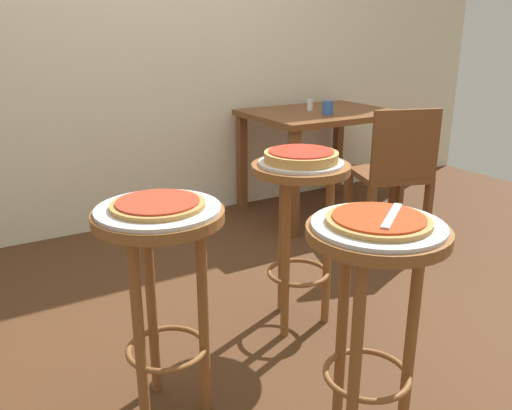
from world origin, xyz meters
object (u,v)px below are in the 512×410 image
(stool_leftside, at_px, (300,207))
(serving_plate_middle, at_px, (158,209))
(cup_near_edge, at_px, (328,108))
(pizza_server_knife, at_px, (392,215))
(condiment_shaker, at_px, (310,105))
(dining_table, at_px, (320,127))
(pizza_leftside, at_px, (301,156))
(pizza_middle, at_px, (158,204))
(serving_plate_leftside, at_px, (301,163))
(pizza_foreground, at_px, (379,220))
(wooden_chair, at_px, (394,171))
(stool_foreground, at_px, (373,287))
(stool_middle, at_px, (162,266))
(serving_plate_foreground, at_px, (378,225))

(stool_leftside, bearing_deg, serving_plate_middle, -160.68)
(cup_near_edge, height_order, pizza_server_knife, cup_near_edge)
(condiment_shaker, height_order, pizza_server_knife, condiment_shaker)
(serving_plate_middle, height_order, dining_table, serving_plate_middle)
(pizza_leftside, bearing_deg, pizza_middle, -160.68)
(serving_plate_middle, relative_size, serving_plate_leftside, 1.10)
(pizza_foreground, distance_m, pizza_leftside, 0.75)
(wooden_chair, bearing_deg, cup_near_edge, 94.10)
(pizza_leftside, height_order, condiment_shaker, condiment_shaker)
(pizza_foreground, distance_m, pizza_middle, 0.67)
(dining_table, height_order, pizza_server_knife, pizza_server_knife)
(stool_foreground, bearing_deg, stool_middle, 136.76)
(cup_near_edge, bearing_deg, pizza_foreground, -124.31)
(serving_plate_foreground, xyz_separation_m, stool_leftside, (0.24, 0.71, -0.19))
(serving_plate_foreground, height_order, dining_table, serving_plate_foreground)
(serving_plate_middle, distance_m, pizza_leftside, 0.77)
(stool_foreground, xyz_separation_m, pizza_leftside, (0.24, 0.71, 0.22))
(pizza_foreground, distance_m, condiment_shaker, 2.30)
(serving_plate_middle, xyz_separation_m, pizza_server_knife, (0.52, -0.48, 0.03))
(stool_leftside, relative_size, pizza_leftside, 2.41)
(condiment_shaker, bearing_deg, pizza_leftside, -127.68)
(serving_plate_middle, distance_m, cup_near_edge, 2.14)
(cup_near_edge, bearing_deg, stool_middle, -142.22)
(pizza_middle, distance_m, condiment_shaker, 2.26)
(stool_foreground, height_order, cup_near_edge, cup_near_edge)
(serving_plate_leftside, bearing_deg, stool_leftside, 0.00)
(cup_near_edge, bearing_deg, dining_table, 70.01)
(pizza_foreground, relative_size, stool_leftside, 0.41)
(serving_plate_foreground, distance_m, serving_plate_leftside, 0.75)
(pizza_server_knife, bearing_deg, pizza_middle, 101.56)
(pizza_leftside, relative_size, pizza_server_knife, 1.40)
(pizza_foreground, bearing_deg, stool_foreground, 90.00)
(serving_plate_foreground, bearing_deg, pizza_middle, 136.76)
(stool_middle, xyz_separation_m, stool_leftside, (0.72, 0.25, 0.00))
(stool_middle, height_order, wooden_chair, wooden_chair)
(cup_near_edge, xyz_separation_m, wooden_chair, (0.04, -0.60, -0.31))
(serving_plate_middle, bearing_deg, pizza_server_knife, -42.75)
(pizza_middle, height_order, cup_near_edge, cup_near_edge)
(stool_foreground, distance_m, wooden_chair, 1.71)
(cup_near_edge, bearing_deg, serving_plate_middle, -142.22)
(serving_plate_foreground, distance_m, stool_middle, 0.69)
(pizza_middle, height_order, condiment_shaker, condiment_shaker)
(stool_middle, height_order, pizza_middle, pizza_middle)
(serving_plate_foreground, xyz_separation_m, pizza_middle, (-0.49, 0.46, 0.02))
(stool_foreground, xyz_separation_m, serving_plate_foreground, (0.00, -0.00, 0.19))
(condiment_shaker, bearing_deg, stool_foreground, -121.53)
(pizza_leftside, xyz_separation_m, cup_near_edge, (0.97, 1.06, -0.00))
(serving_plate_foreground, bearing_deg, condiment_shaker, 58.47)
(pizza_leftside, distance_m, dining_table, 1.58)
(condiment_shaker, relative_size, pizza_server_knife, 0.35)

